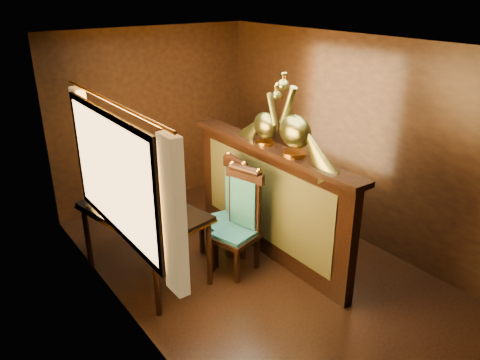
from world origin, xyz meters
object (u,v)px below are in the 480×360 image
at_px(dining_table, 143,216).
at_px(peacock_left, 296,117).
at_px(chair_right, 230,205).
at_px(peacock_right, 266,114).
at_px(chair_left, 241,216).

relative_size(dining_table, peacock_left, 1.82).
bearing_deg(peacock_left, chair_right, 119.96).
bearing_deg(chair_right, peacock_right, -17.35).
xyz_separation_m(chair_right, peacock_right, (0.37, -0.16, 1.06)).
height_order(chair_left, chair_right, chair_right).
xyz_separation_m(dining_table, peacock_left, (1.38, -0.81, 1.03)).
distance_m(chair_left, chair_right, 0.29).
distance_m(chair_left, peacock_left, 1.27).
relative_size(chair_left, chair_right, 1.00).
height_order(dining_table, chair_left, chair_left).
relative_size(dining_table, chair_left, 1.24).
distance_m(chair_left, peacock_right, 1.15).
height_order(dining_table, chair_right, chair_right).
bearing_deg(peacock_left, dining_table, 149.76).
bearing_deg(peacock_right, chair_right, 156.23).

